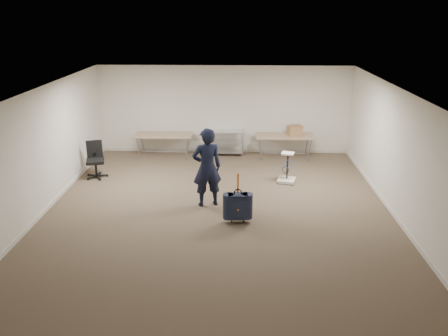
{
  "coord_description": "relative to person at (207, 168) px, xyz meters",
  "views": [
    {
      "loc": [
        0.44,
        -9.21,
        4.43
      ],
      "look_at": [
        0.13,
        0.3,
        0.96
      ],
      "focal_mm": 35.0,
      "sensor_mm": 36.0,
      "label": 1
    }
  ],
  "objects": [
    {
      "name": "room_shell",
      "position": [
        0.27,
        1.04,
        -0.9
      ],
      "size": [
        8.0,
        9.0,
        9.0
      ],
      "color": "silver",
      "rests_on": "ground"
    },
    {
      "name": "equipment_cart",
      "position": [
        2.05,
        1.54,
        -0.73
      ],
      "size": [
        0.56,
        0.56,
        0.84
      ],
      "color": "silver",
      "rests_on": "ground"
    },
    {
      "name": "cardboard_box",
      "position": [
        2.47,
        3.64,
        -0.06
      ],
      "size": [
        0.49,
        0.42,
        0.32
      ],
      "primitive_type": "cube",
      "rotation": [
        0.0,
        0.0,
        0.29
      ],
      "color": "olive",
      "rests_on": "folding_table_right"
    },
    {
      "name": "ground",
      "position": [
        0.27,
        -0.34,
        -0.95
      ],
      "size": [
        9.0,
        9.0,
        0.0
      ],
      "primitive_type": "plane",
      "color": "#4D3E2E",
      "rests_on": "ground"
    },
    {
      "name": "suitcase",
      "position": [
        0.73,
        -0.91,
        -0.56
      ],
      "size": [
        0.43,
        0.27,
        1.14
      ],
      "color": "#161932",
      "rests_on": "ground"
    },
    {
      "name": "wire_shelf",
      "position": [
        0.27,
        3.86,
        -0.51
      ],
      "size": [
        1.22,
        0.47,
        0.8
      ],
      "color": "silver",
      "rests_on": "ground"
    },
    {
      "name": "folding_table_right",
      "position": [
        2.17,
        3.61,
        -0.27
      ],
      "size": [
        1.8,
        0.75,
        0.73
      ],
      "color": "#8C7156",
      "rests_on": "ground"
    },
    {
      "name": "person",
      "position": [
        0.0,
        0.0,
        0.0
      ],
      "size": [
        0.79,
        0.63,
        1.9
      ],
      "primitive_type": "imported",
      "rotation": [
        0.0,
        0.0,
        3.43
      ],
      "color": "black",
      "rests_on": "ground"
    },
    {
      "name": "office_chair",
      "position": [
        -3.23,
        1.75,
        -0.64
      ],
      "size": [
        0.61,
        0.61,
        1.01
      ],
      "color": "black",
      "rests_on": "ground"
    },
    {
      "name": "folding_table_left",
      "position": [
        -1.63,
        3.61,
        -0.27
      ],
      "size": [
        1.8,
        0.75,
        0.73
      ],
      "color": "#8C7156",
      "rests_on": "ground"
    }
  ]
}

